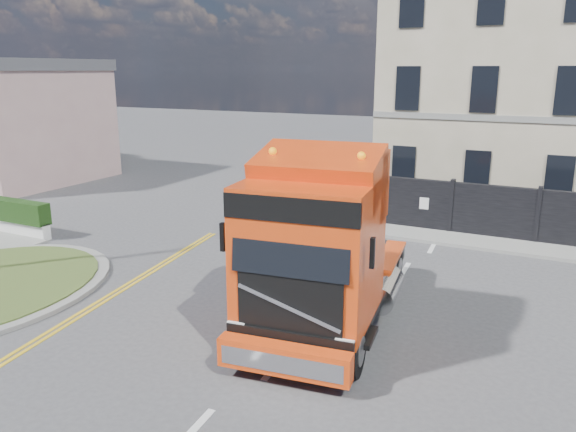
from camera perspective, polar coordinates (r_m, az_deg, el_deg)
The scene contains 6 objects.
ground at distance 15.59m, azimuth -5.28°, elevation -8.32°, with size 120.00×120.00×0.00m, color #424244.
seaside_bldg_pink at distance 34.94m, azimuth -26.28°, elevation 8.15°, with size 8.00×8.00×6.00m, color #C29E97.
hoarding_fence at distance 21.79m, azimuth 22.84°, elevation 0.04°, with size 18.80×0.25×2.00m.
georgian_building at distance 28.71m, azimuth 23.83°, elevation 12.88°, with size 12.30×10.30×12.80m.
pavement_far at distance 21.20m, azimuth 20.93°, elevation -2.80°, with size 20.00×1.60×0.12m, color gray.
truck at distance 12.86m, azimuth 3.24°, elevation -4.09°, with size 3.55×7.51×4.34m.
Camera 1 is at (7.64, -12.16, 6.08)m, focal length 35.00 mm.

